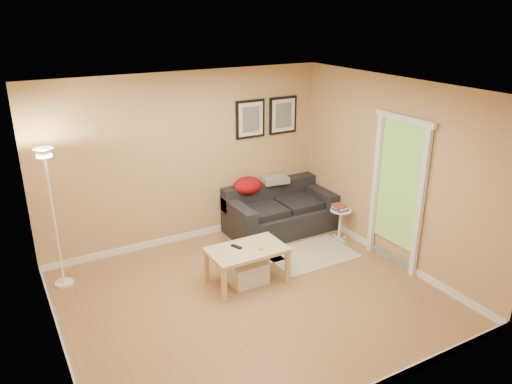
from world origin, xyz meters
The scene contains 24 objects.
floor centered at (0.00, 0.00, 0.00)m, with size 4.50×4.50×0.00m, color #9A6D42.
ceiling centered at (0.00, 0.00, 2.60)m, with size 4.50×4.50×0.00m, color white.
wall_back centered at (0.00, 2.00, 1.30)m, with size 4.50×4.50×0.00m, color tan.
wall_front centered at (0.00, -2.00, 1.30)m, with size 4.50×4.50×0.00m, color tan.
wall_left centered at (-2.25, 0.00, 1.30)m, with size 4.00×4.00×0.00m, color tan.
wall_right centered at (2.25, 0.00, 1.30)m, with size 4.00×4.00×0.00m, color tan.
baseboard_back centered at (0.00, 1.99, 0.05)m, with size 4.50×0.02×0.10m, color white.
baseboard_left centered at (-2.24, 0.00, 0.05)m, with size 0.02×4.00×0.10m, color white.
baseboard_right centered at (2.24, 0.00, 0.05)m, with size 0.02×4.00×0.10m, color white.
sofa centered at (1.38, 1.53, 0.38)m, with size 1.70×0.90×0.75m, color black, non-canonical shape.
red_throw centered at (0.94, 1.82, 0.77)m, with size 0.48×0.36×0.28m, color maroon, non-canonical shape.
plaid_throw centered at (1.45, 1.81, 0.78)m, with size 0.42×0.26×0.10m, color #C5BF73, non-canonical shape.
framed_print_left centered at (1.08, 1.98, 1.80)m, with size 0.50×0.04×0.60m, color black, non-canonical shape.
framed_print_right centered at (1.68, 1.98, 1.80)m, with size 0.50×0.04×0.60m, color black, non-canonical shape.
area_rug centered at (1.34, 0.58, 0.01)m, with size 1.25×0.85×0.01m, color beige.
green_runner centered at (0.57, 0.87, 0.01)m, with size 0.70×0.50×0.01m, color #668C4C.
coffee_table centered at (0.14, 0.36, 0.25)m, with size 1.00×0.61×0.50m, color #D3B880, non-canonical shape.
remote_control centered at (0.03, 0.45, 0.51)m, with size 0.05×0.16×0.02m, color black.
tape_roll centered at (0.28, 0.25, 0.52)m, with size 0.07×0.07×0.03m, color yellow.
storage_bin centered at (0.15, 0.35, 0.15)m, with size 0.49×0.36×0.30m, color white, non-canonical shape.
side_table centered at (2.02, 0.79, 0.25)m, with size 0.33×0.33×0.51m, color white, non-canonical shape.
book_stack centered at (2.01, 0.81, 0.54)m, with size 0.18×0.24×0.08m, color navy, non-canonical shape.
floor_lamp centered at (-2.00, 1.51, 0.88)m, with size 0.24×0.24×1.87m, color white, non-canonical shape.
doorway centered at (2.20, -0.15, 1.02)m, with size 0.12×1.01×2.13m, color white, non-canonical shape.
Camera 1 is at (-2.58, -4.72, 3.46)m, focal length 34.78 mm.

